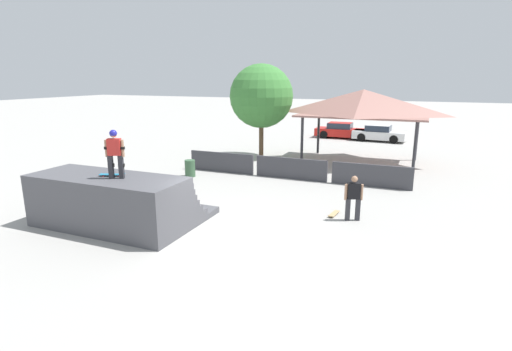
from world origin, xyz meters
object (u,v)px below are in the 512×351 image
trash_bin (190,168)px  parked_car_red (341,131)px  skateboard_on_ground (334,214)px  parked_car_white (379,134)px  skateboard_on_deck (113,174)px  bystander_walking (354,196)px  tree_beside_pavilion (261,96)px  skater_on_deck (115,151)px

trash_bin → parked_car_red: 16.82m
skateboard_on_ground → parked_car_white: (-0.41, 18.75, 0.54)m
skateboard_on_deck → bystander_walking: bearing=6.5°
skateboard_on_ground → parked_car_red: size_ratio=0.20×
tree_beside_pavilion → parked_car_white: bearing=57.5°
bystander_walking → parked_car_red: 19.97m
parked_car_red → skateboard_on_deck: bearing=-97.6°
skateboard_on_deck → tree_beside_pavilion: size_ratio=0.15×
skater_on_deck → parked_car_red: size_ratio=0.38×
skater_on_deck → parked_car_white: 23.72m
skateboard_on_deck → tree_beside_pavilion: 13.24m
skater_on_deck → skateboard_on_ground: bearing=11.9°
trash_bin → parked_car_white: (7.58, 15.71, 0.18)m
bystander_walking → skateboard_on_deck: bearing=6.7°
skater_on_deck → trash_bin: bearing=82.0°
skater_on_deck → bystander_walking: bearing=7.4°
parked_car_red → tree_beside_pavilion: bearing=-106.9°
bystander_walking → skateboard_on_ground: bearing=-40.6°
skateboard_on_ground → tree_beside_pavilion: bearing=-137.7°
bystander_walking → parked_car_white: bearing=-107.2°
skateboard_on_ground → skateboard_on_deck: bearing=-51.9°
parked_car_white → skateboard_on_ground: bearing=-84.9°
skateboard_on_deck → parked_car_white: (6.10, 22.73, -1.23)m
bystander_walking → skateboard_on_ground: size_ratio=1.97×
skateboard_on_ground → parked_car_red: 19.58m
skateboard_on_deck → parked_car_white: bearing=54.2°
skater_on_deck → skateboard_on_ground: skater_on_deck is taller
tree_beside_pavilion → skateboard_on_ground: bearing=-54.3°
skateboard_on_deck → skateboard_on_ground: (6.51, 3.98, -1.77)m
skater_on_deck → skateboard_on_ground: size_ratio=1.90×
tree_beside_pavilion → parked_car_red: tree_beside_pavilion is taller
skateboard_on_deck → skater_on_deck: bearing=-49.0°
skater_on_deck → trash_bin: 7.76m
trash_bin → parked_car_red: size_ratio=0.21×
skateboard_on_ground → tree_beside_pavilion: size_ratio=0.14×
skater_on_deck → tree_beside_pavilion: tree_beside_pavilion is taller
parked_car_red → parked_car_white: (3.10, -0.51, -0.00)m
skateboard_on_deck → parked_car_white: size_ratio=0.21×
skateboard_on_ground → tree_beside_pavilion: tree_beside_pavilion is taller
tree_beside_pavilion → skater_on_deck: bearing=-88.5°
skateboard_on_ground → parked_car_white: parked_car_white is taller
bystander_walking → parked_car_white: 19.04m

